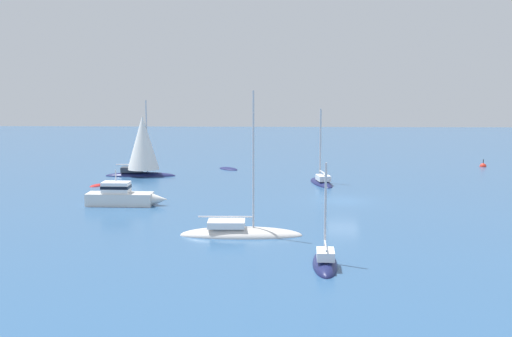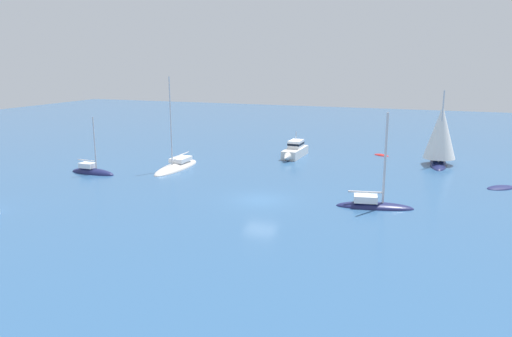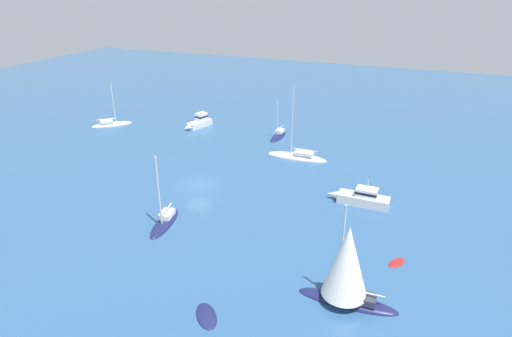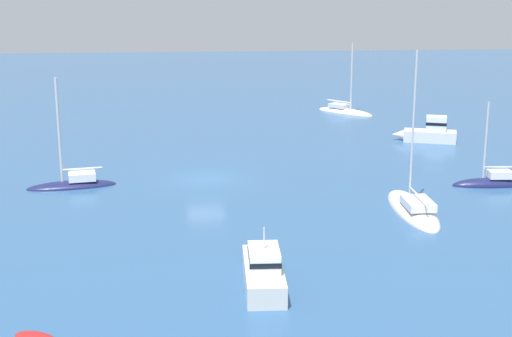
{
  "view_description": "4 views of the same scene",
  "coord_description": "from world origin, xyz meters",
  "px_view_note": "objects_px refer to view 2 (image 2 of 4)",
  "views": [
    {
      "loc": [
        52.49,
        -5.58,
        10.08
      ],
      "look_at": [
        -0.88,
        -7.23,
        2.52
      ],
      "focal_mm": 45.34,
      "sensor_mm": 36.0,
      "label": 1
    },
    {
      "loc": [
        -12.74,
        34.55,
        10.75
      ],
      "look_at": [
        2.59,
        -5.8,
        1.14
      ],
      "focal_mm": 34.15,
      "sensor_mm": 36.0,
      "label": 2
    },
    {
      "loc": [
        -38.62,
        -23.02,
        21.55
      ],
      "look_at": [
        3.73,
        -5.5,
        1.42
      ],
      "focal_mm": 30.8,
      "sensor_mm": 36.0,
      "label": 3
    },
    {
      "loc": [
        -0.21,
        -49.5,
        13.79
      ],
      "look_at": [
        3.13,
        -3.87,
        1.71
      ],
      "focal_mm": 53.63,
      "sensor_mm": 36.0,
      "label": 4
    }
  ],
  "objects_px": {
    "skiff": "(501,188)",
    "sloop_1": "(374,205)",
    "yacht": "(92,172)",
    "powerboat": "(294,151)",
    "sloop_2": "(440,137)",
    "skiff_1": "(381,155)",
    "sloop_3": "(177,167)"
  },
  "relations": [
    {
      "from": "skiff",
      "to": "sloop_1",
      "type": "relative_size",
      "value": 0.4
    },
    {
      "from": "skiff",
      "to": "yacht",
      "type": "distance_m",
      "value": 37.49
    },
    {
      "from": "powerboat",
      "to": "skiff",
      "type": "xyz_separation_m",
      "value": [
        -20.54,
        6.9,
        -0.73
      ]
    },
    {
      "from": "skiff",
      "to": "sloop_2",
      "type": "bearing_deg",
      "value": -99.21
    },
    {
      "from": "powerboat",
      "to": "yacht",
      "type": "height_order",
      "value": "yacht"
    },
    {
      "from": "skiff",
      "to": "sloop_1",
      "type": "xyz_separation_m",
      "value": [
        9.5,
        9.61,
        0.18
      ]
    },
    {
      "from": "skiff",
      "to": "sloop_2",
      "type": "relative_size",
      "value": 0.37
    },
    {
      "from": "sloop_1",
      "to": "yacht",
      "type": "xyz_separation_m",
      "value": [
        27.15,
        -1.7,
        -0.08
      ]
    },
    {
      "from": "yacht",
      "to": "powerboat",
      "type": "bearing_deg",
      "value": 44.88
    },
    {
      "from": "skiff_1",
      "to": "powerboat",
      "type": "bearing_deg",
      "value": -125.91
    },
    {
      "from": "powerboat",
      "to": "sloop_1",
      "type": "relative_size",
      "value": 0.86
    },
    {
      "from": "skiff",
      "to": "skiff_1",
      "type": "bearing_deg",
      "value": -85.95
    },
    {
      "from": "sloop_2",
      "to": "sloop_1",
      "type": "bearing_deg",
      "value": -15.18
    },
    {
      "from": "powerboat",
      "to": "skiff",
      "type": "distance_m",
      "value": 21.68
    },
    {
      "from": "yacht",
      "to": "sloop_3",
      "type": "distance_m",
      "value": 8.2
    },
    {
      "from": "sloop_2",
      "to": "powerboat",
      "type": "bearing_deg",
      "value": -85.94
    },
    {
      "from": "powerboat",
      "to": "yacht",
      "type": "xyz_separation_m",
      "value": [
        16.12,
        14.81,
        -0.63
      ]
    },
    {
      "from": "skiff",
      "to": "yacht",
      "type": "relative_size",
      "value": 0.5
    },
    {
      "from": "skiff",
      "to": "sloop_3",
      "type": "distance_m",
      "value": 30.27
    },
    {
      "from": "skiff",
      "to": "sloop_1",
      "type": "bearing_deg",
      "value": 4.61
    },
    {
      "from": "sloop_1",
      "to": "sloop_2",
      "type": "relative_size",
      "value": 0.92
    },
    {
      "from": "powerboat",
      "to": "skiff_1",
      "type": "bearing_deg",
      "value": 117.55
    },
    {
      "from": "skiff_1",
      "to": "sloop_3",
      "type": "distance_m",
      "value": 23.65
    },
    {
      "from": "sloop_2",
      "to": "sloop_3",
      "type": "bearing_deg",
      "value": -67.15
    },
    {
      "from": "sloop_2",
      "to": "sloop_3",
      "type": "relative_size",
      "value": 0.83
    },
    {
      "from": "skiff_1",
      "to": "yacht",
      "type": "height_order",
      "value": "yacht"
    },
    {
      "from": "powerboat",
      "to": "sloop_2",
      "type": "xyz_separation_m",
      "value": [
        -15.35,
        -1.55,
        2.2
      ]
    },
    {
      "from": "sloop_2",
      "to": "yacht",
      "type": "xyz_separation_m",
      "value": [
        31.47,
        16.37,
        -2.83
      ]
    },
    {
      "from": "sloop_3",
      "to": "skiff",
      "type": "bearing_deg",
      "value": 94.76
    },
    {
      "from": "skiff_1",
      "to": "sloop_3",
      "type": "bearing_deg",
      "value": -114.9
    },
    {
      "from": "skiff_1",
      "to": "sloop_2",
      "type": "height_order",
      "value": "sloop_2"
    },
    {
      "from": "powerboat",
      "to": "sloop_1",
      "type": "height_order",
      "value": "sloop_1"
    }
  ]
}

